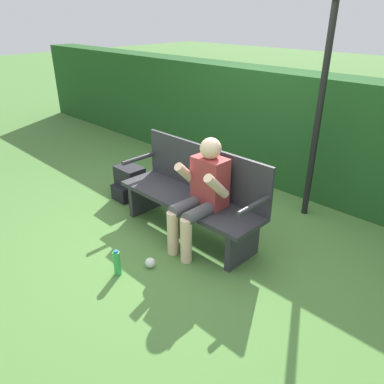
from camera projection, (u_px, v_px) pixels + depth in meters
ground_plane at (189, 233)px, 4.11m from camera, size 40.00×40.00×0.00m
hedge_back at (289, 131)px, 4.99m from camera, size 12.00×0.52×1.51m
park_bench at (194, 193)px, 3.96m from camera, size 1.70×0.51×0.94m
person_seated at (202, 191)px, 3.64m from camera, size 0.48×0.59×1.13m
backpack at (129, 183)px, 4.80m from camera, size 0.36×0.34×0.42m
water_bottle at (117, 263)px, 3.41m from camera, size 0.07×0.07×0.26m
signpost at (322, 92)px, 3.88m from camera, size 0.38×0.09×2.56m
litter_crumple at (150, 263)px, 3.54m from camera, size 0.10×0.10×0.10m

